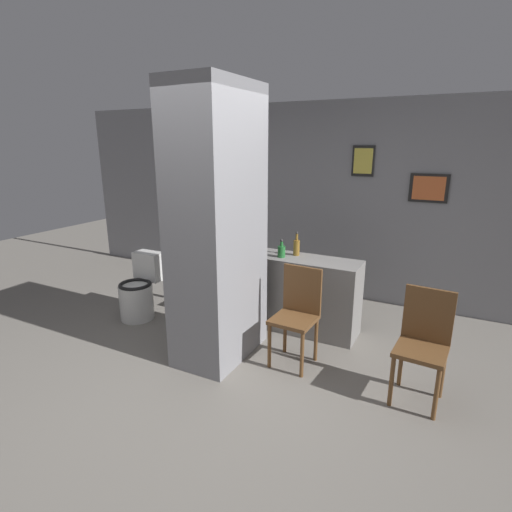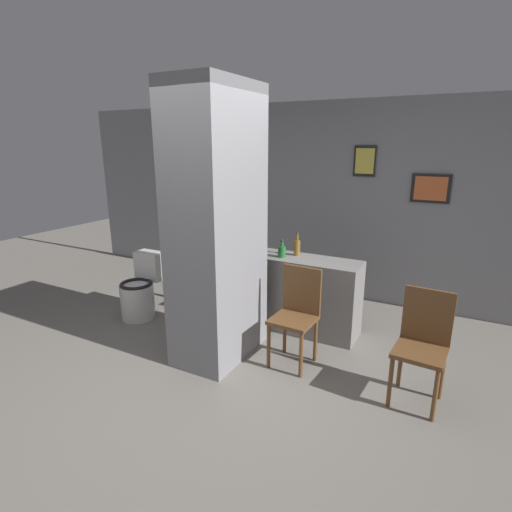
{
  "view_description": "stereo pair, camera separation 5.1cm",
  "coord_description": "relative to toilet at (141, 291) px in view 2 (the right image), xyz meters",
  "views": [
    {
      "loc": [
        1.89,
        -2.62,
        2.08
      ],
      "look_at": [
        0.06,
        0.88,
        0.95
      ],
      "focal_mm": 28.0,
      "sensor_mm": 36.0,
      "label": 1
    },
    {
      "loc": [
        1.93,
        -2.6,
        2.08
      ],
      "look_at": [
        0.06,
        0.88,
        0.95
      ],
      "focal_mm": 28.0,
      "sensor_mm": 36.0,
      "label": 2
    }
  ],
  "objects": [
    {
      "name": "chair_near_pillar",
      "position": [
        2.09,
        -0.08,
        0.2
      ],
      "size": [
        0.41,
        0.41,
        0.94
      ],
      "rotation": [
        0.0,
        0.0,
        -0.05
      ],
      "color": "brown",
      "rests_on": "ground_plane"
    },
    {
      "name": "wall_back",
      "position": [
        1.48,
        1.87,
        0.98
      ],
      "size": [
        8.0,
        0.09,
        2.6
      ],
      "color": "gray",
      "rests_on": "ground_plane"
    },
    {
      "name": "bottle_short",
      "position": [
        1.65,
        0.52,
        0.6
      ],
      "size": [
        0.09,
        0.09,
        0.21
      ],
      "color": "#267233",
      "rests_on": "counter_shelf"
    },
    {
      "name": "counter_shelf",
      "position": [
        1.79,
        0.59,
        0.1
      ],
      "size": [
        1.44,
        0.44,
        0.85
      ],
      "color": "gray",
      "rests_on": "ground_plane"
    },
    {
      "name": "pillar_center",
      "position": [
        1.34,
        -0.28,
        0.98
      ],
      "size": [
        0.62,
        0.95,
        2.6
      ],
      "color": "gray",
      "rests_on": "ground_plane"
    },
    {
      "name": "chair_by_doorway",
      "position": [
        3.22,
        -0.15,
        0.2
      ],
      "size": [
        0.42,
        0.42,
        0.94
      ],
      "rotation": [
        0.0,
        0.0,
        -0.07
      ],
      "color": "brown",
      "rests_on": "ground_plane"
    },
    {
      "name": "bottle_tall",
      "position": [
        1.77,
        0.67,
        0.62
      ],
      "size": [
        0.07,
        0.07,
        0.27
      ],
      "color": "olive",
      "rests_on": "counter_shelf"
    },
    {
      "name": "bicycle",
      "position": [
        0.86,
        0.64,
        0.0
      ],
      "size": [
        1.65,
        0.42,
        0.68
      ],
      "color": "black",
      "rests_on": "ground_plane"
    },
    {
      "name": "ground_plane",
      "position": [
        1.48,
        -0.76,
        -0.32
      ],
      "size": [
        14.0,
        14.0,
        0.0
      ],
      "primitive_type": "plane",
      "color": "slate"
    },
    {
      "name": "toilet",
      "position": [
        0.0,
        0.0,
        0.0
      ],
      "size": [
        0.4,
        0.56,
        0.77
      ],
      "color": "silver",
      "rests_on": "ground_plane"
    }
  ]
}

